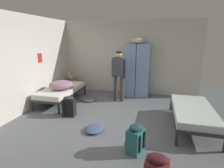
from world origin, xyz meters
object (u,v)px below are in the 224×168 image
(person_traveler, at_px, (119,71))
(bedding_heap, at_px, (61,85))
(clothes_pile_grey, at_px, (88,100))
(locker_bank, at_px, (136,69))
(water_bottle, at_px, (69,74))
(bed_left_rear, at_px, (62,91))
(lotion_bottle, at_px, (72,76))
(shelf_unit, at_px, (71,83))
(backpack_teal, at_px, (135,139))
(backpack_black, at_px, (69,106))
(bed_right, at_px, (193,112))
(clothes_pile_denim, at_px, (95,129))

(person_traveler, bearing_deg, bedding_heap, -156.68)
(clothes_pile_grey, bearing_deg, locker_bank, 35.02)
(person_traveler, distance_m, water_bottle, 2.21)
(locker_bank, bearing_deg, clothes_pile_grey, -144.98)
(bedding_heap, bearing_deg, bed_left_rear, 124.22)
(locker_bank, height_order, lotion_bottle, locker_bank)
(locker_bank, bearing_deg, lotion_bottle, -175.05)
(shelf_unit, bearing_deg, backpack_teal, -48.02)
(lotion_bottle, bearing_deg, locker_bank, 4.95)
(water_bottle, xyz_separation_m, backpack_black, (1.08, -2.10, -0.42))
(shelf_unit, relative_size, backpack_black, 1.04)
(bed_right, bearing_deg, bed_left_rear, 168.60)
(bedding_heap, bearing_deg, backpack_teal, -37.15)
(backpack_teal, relative_size, backpack_black, 1.00)
(bed_right, distance_m, clothes_pile_denim, 2.32)
(lotion_bottle, distance_m, backpack_teal, 4.30)
(bed_right, distance_m, backpack_teal, 1.77)
(shelf_unit, height_order, backpack_teal, shelf_unit)
(bed_right, bearing_deg, backpack_teal, -131.98)
(bed_right, distance_m, person_traveler, 2.55)
(locker_bank, xyz_separation_m, clothes_pile_grey, (-1.46, -1.02, -0.93))
(person_traveler, xyz_separation_m, water_bottle, (-2.11, 0.59, -0.31))
(clothes_pile_denim, bearing_deg, person_traveler, 87.36)
(backpack_teal, bearing_deg, clothes_pile_denim, 150.42)
(locker_bank, bearing_deg, water_bottle, -176.65)
(bedding_heap, relative_size, lotion_bottle, 5.47)
(bed_left_rear, relative_size, lotion_bottle, 13.76)
(bed_left_rear, bearing_deg, bedding_heap, -55.78)
(locker_bank, bearing_deg, person_traveler, -122.97)
(shelf_unit, relative_size, water_bottle, 2.34)
(clothes_pile_grey, bearing_deg, backpack_black, -92.51)
(locker_bank, xyz_separation_m, water_bottle, (-2.59, -0.15, -0.29))
(shelf_unit, bearing_deg, lotion_bottle, -29.74)
(backpack_black, xyz_separation_m, clothes_pile_grey, (0.05, 1.22, -0.22))
(bedding_heap, xyz_separation_m, clothes_pile_denim, (1.58, -1.39, -0.57))
(locker_bank, height_order, backpack_teal, locker_bank)
(person_traveler, height_order, clothes_pile_denim, person_traveler)
(bedding_heap, bearing_deg, water_bottle, 108.09)
(person_traveler, xyz_separation_m, lotion_bottle, (-1.96, 0.53, -0.36))
(locker_bank, distance_m, shelf_unit, 2.60)
(shelf_unit, bearing_deg, bedding_heap, -74.89)
(lotion_bottle, bearing_deg, water_bottle, 158.20)
(lotion_bottle, distance_m, backpack_black, 2.27)
(water_bottle, bearing_deg, lotion_bottle, -21.80)
(locker_bank, xyz_separation_m, bed_left_rear, (-2.26, -1.32, -0.59))
(locker_bank, height_order, bedding_heap, locker_bank)
(bed_right, bearing_deg, person_traveler, 146.87)
(bed_left_rear, xyz_separation_m, bed_right, (3.85, -0.78, 0.00))
(locker_bank, bearing_deg, backpack_teal, -83.23)
(locker_bank, xyz_separation_m, bed_right, (1.59, -2.10, -0.59))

